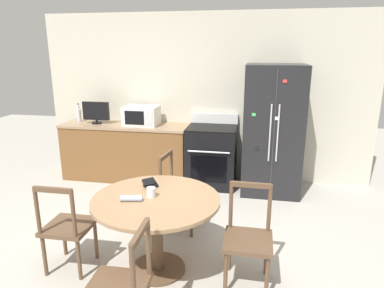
% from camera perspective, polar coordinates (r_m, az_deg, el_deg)
% --- Properties ---
extents(ground_plane, '(14.00, 14.00, 0.00)m').
position_cam_1_polar(ground_plane, '(3.51, -5.30, -20.23)').
color(ground_plane, '#B2ADA3').
extents(back_wall, '(5.20, 0.10, 2.60)m').
position_cam_1_polar(back_wall, '(5.49, 1.97, 7.69)').
color(back_wall, beige).
rests_on(back_wall, ground_plane).
extents(kitchen_counter, '(2.03, 0.64, 0.90)m').
position_cam_1_polar(kitchen_counter, '(5.64, -10.82, -1.21)').
color(kitchen_counter, brown).
rests_on(kitchen_counter, ground_plane).
extents(refrigerator, '(0.82, 0.79, 1.85)m').
position_cam_1_polar(refrigerator, '(5.06, 13.28, 2.29)').
color(refrigerator, black).
rests_on(refrigerator, ground_plane).
extents(oven_range, '(0.74, 0.68, 1.08)m').
position_cam_1_polar(oven_range, '(5.27, 3.28, -1.93)').
color(oven_range, black).
rests_on(oven_range, ground_plane).
extents(microwave, '(0.52, 0.40, 0.30)m').
position_cam_1_polar(microwave, '(5.41, -8.41, 4.71)').
color(microwave, white).
rests_on(microwave, kitchen_counter).
extents(countertop_tv, '(0.43, 0.16, 0.35)m').
position_cam_1_polar(countertop_tv, '(5.66, -15.70, 5.19)').
color(countertop_tv, black).
rests_on(countertop_tv, kitchen_counter).
extents(counter_bottle, '(0.08, 0.08, 0.30)m').
position_cam_1_polar(counter_bottle, '(5.91, -18.31, 4.65)').
color(counter_bottle, silver).
rests_on(counter_bottle, kitchen_counter).
extents(dining_table, '(1.17, 1.17, 0.75)m').
position_cam_1_polar(dining_table, '(3.21, -5.95, -11.38)').
color(dining_table, '#997551').
rests_on(dining_table, ground_plane).
extents(dining_chair_right, '(0.42, 0.42, 0.90)m').
position_cam_1_polar(dining_chair_right, '(3.16, 9.34, -15.33)').
color(dining_chair_right, brown).
rests_on(dining_chair_right, ground_plane).
extents(dining_chair_far, '(0.47, 0.47, 0.90)m').
position_cam_1_polar(dining_chair_far, '(4.01, -2.12, -8.17)').
color(dining_chair_far, brown).
rests_on(dining_chair_far, ground_plane).
extents(dining_chair_near, '(0.43, 0.43, 0.90)m').
position_cam_1_polar(dining_chair_near, '(2.64, -11.83, -22.47)').
color(dining_chair_near, brown).
rests_on(dining_chair_near, ground_plane).
extents(dining_chair_left, '(0.42, 0.42, 0.90)m').
position_cam_1_polar(dining_chair_left, '(3.50, -20.08, -12.93)').
color(dining_chair_left, brown).
rests_on(dining_chair_left, ground_plane).
extents(candle_glass, '(0.08, 0.08, 0.09)m').
position_cam_1_polar(candle_glass, '(3.16, -6.83, -8.10)').
color(candle_glass, silver).
rests_on(candle_glass, dining_table).
extents(folded_napkin, '(0.20, 0.09, 0.05)m').
position_cam_1_polar(folded_napkin, '(3.11, -10.09, -8.91)').
color(folded_napkin, '#A3BCDB').
rests_on(folded_napkin, dining_table).
extents(wallet, '(0.17, 0.17, 0.07)m').
position_cam_1_polar(wallet, '(3.39, -7.00, -6.62)').
color(wallet, black).
rests_on(wallet, dining_table).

